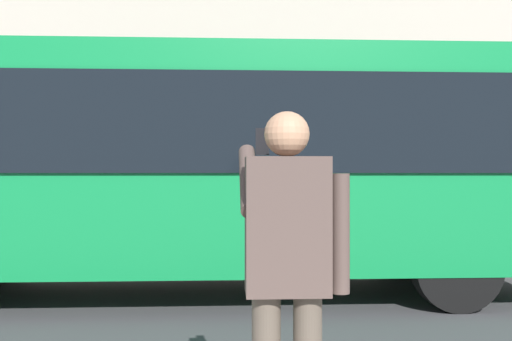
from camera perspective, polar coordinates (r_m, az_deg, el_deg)
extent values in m
plane|color=#38383A|center=(7.85, 1.98, -11.63)|extent=(60.00, 60.00, 0.00)
cube|color=#19592D|center=(14.55, 13.75, 5.49)|extent=(4.40, 1.10, 0.24)
cube|color=#0F7238|center=(7.40, -6.24, 0.92)|extent=(9.00, 2.50, 2.60)
cube|color=black|center=(6.16, -6.91, 4.87)|extent=(7.60, 0.06, 1.10)
cylinder|color=black|center=(8.93, 13.94, -6.99)|extent=(1.00, 0.28, 1.00)
cylinder|color=black|center=(6.87, 19.35, -9.02)|extent=(1.00, 0.28, 1.00)
cube|color=#473833|center=(2.77, 3.10, -5.47)|extent=(0.40, 0.24, 0.66)
sphere|color=#A87A5B|center=(2.77, 3.10, 3.64)|extent=(0.22, 0.22, 0.22)
cylinder|color=#473833|center=(2.81, 8.40, -6.21)|extent=(0.09, 0.09, 0.58)
cylinder|color=#473833|center=(2.91, -0.76, -0.88)|extent=(0.09, 0.48, 0.37)
cube|color=black|center=(3.06, 0.64, 2.90)|extent=(0.07, 0.01, 0.14)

